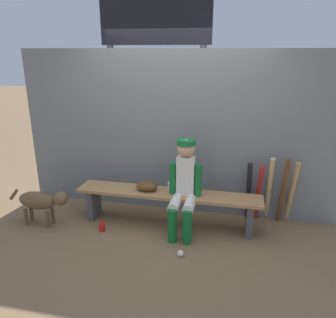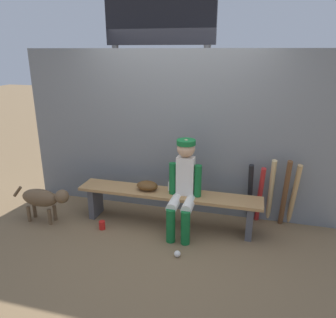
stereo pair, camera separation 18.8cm
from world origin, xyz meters
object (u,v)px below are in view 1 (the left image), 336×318
player_seated (184,184)px  bat_wood_tan (292,192)px  bat_wood_dark (283,191)px  dog (41,201)px  scoreboard (160,49)px  cup_on_bench (171,186)px  bat_wood_natural (269,189)px  baseball_glove (147,186)px  bat_aluminum_black (249,191)px  dugout_bench (168,200)px  cup_on_ground (102,227)px  bat_aluminum_red (258,193)px  baseball (180,254)px

player_seated → bat_wood_tan: bearing=21.0°
bat_wood_dark → bat_wood_tan: bearing=27.5°
player_seated → dog: player_seated is taller
scoreboard → cup_on_bench: bearing=-70.0°
player_seated → scoreboard: bearing=115.2°
scoreboard → bat_wood_natural: bearing=-25.4°
bat_wood_natural → bat_wood_dark: (0.17, -0.06, 0.01)m
baseball_glove → bat_aluminum_black: size_ratio=0.34×
bat_wood_dark → dog: bat_wood_dark is taller
dugout_bench → bat_aluminum_black: 1.09m
cup_on_bench → baseball_glove: bearing=-167.3°
bat_wood_dark → baseball_glove: bearing=-168.9°
dugout_bench → baseball_glove: size_ratio=8.51×
player_seated → baseball_glove: bearing=167.5°
player_seated → dog: (-1.84, -0.23, -0.31)m
cup_on_ground → baseball_glove: bearing=33.2°
bat_aluminum_red → bat_wood_tan: bearing=3.7°
bat_wood_natural → bat_wood_tan: bearing=-0.9°
bat_wood_natural → bat_wood_dark: bearing=-20.8°
scoreboard → cup_on_ground: bearing=-104.7°
dog → baseball_glove: bearing=14.4°
dugout_bench → dog: dog is taller
bat_aluminum_red → dog: size_ratio=0.96×
baseball → baseball_glove: bearing=130.5°
dugout_bench → bat_wood_tan: (1.56, 0.40, 0.08)m
baseball_glove → bat_wood_dark: (1.73, 0.34, -0.06)m
bat_aluminum_red → cup_on_bench: size_ratio=7.37×
bat_wood_dark → bat_wood_tan: 0.13m
bat_wood_tan → baseball: bearing=-140.1°
scoreboard → dog: 2.72m
dog → baseball: bearing=-9.6°
bat_wood_tan → cup_on_bench: size_ratio=8.13×
dugout_bench → dog: 1.65m
cup_on_bench → bat_wood_natural: bearing=15.0°
bat_aluminum_red → bat_wood_tan: 0.42m
dugout_bench → cup_on_bench: size_ratio=21.67×
cup_on_bench → scoreboard: (-0.41, 1.13, 1.69)m
baseball → cup_on_ground: cup_on_ground is taller
bat_aluminum_black → scoreboard: (-1.41, 0.82, 1.79)m
bat_wood_natural → baseball_glove: bearing=-165.4°
dog → cup_on_ground: bearing=0.6°
dugout_bench → player_seated: player_seated is taller
baseball_glove → cup_on_bench: (0.30, 0.07, -0.01)m
bat_wood_natural → bat_wood_dark: size_ratio=0.98×
baseball_glove → dugout_bench: bearing=0.0°
bat_aluminum_black → scoreboard: scoreboard is taller
bat_wood_tan → cup_on_bench: (-1.54, -0.33, 0.08)m
player_seated → bat_wood_natural: bearing=26.2°
player_seated → bat_aluminum_black: size_ratio=1.42×
player_seated → baseball_glove: 0.53m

